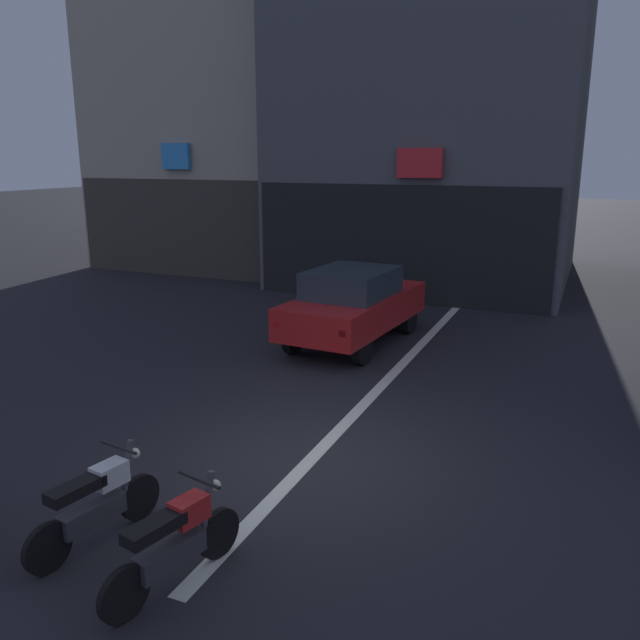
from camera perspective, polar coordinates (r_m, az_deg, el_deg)
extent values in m
plane|color=#232328|center=(8.75, -0.94, -12.41)|extent=(120.00, 120.00, 0.00)
cube|color=silver|center=(14.07, 9.04, -2.07)|extent=(0.20, 18.00, 0.01)
cube|color=#3E3A33|center=(22.16, -12.44, 7.96)|extent=(7.78, 0.10, 3.20)
cube|color=#3399F2|center=(21.93, -12.68, 14.01)|extent=(1.01, 0.16, 0.82)
cube|color=black|center=(17.69, 6.83, 6.65)|extent=(8.18, 0.10, 3.20)
cube|color=red|center=(17.31, 8.86, 13.61)|extent=(1.19, 0.16, 0.76)
cylinder|color=black|center=(15.36, 2.46, 0.71)|extent=(0.23, 0.65, 0.64)
cylinder|color=black|center=(14.78, 7.89, 0.04)|extent=(0.23, 0.65, 0.64)
cylinder|color=black|center=(13.13, -2.42, -1.65)|extent=(0.23, 0.65, 0.64)
cylinder|color=black|center=(12.46, 3.76, -2.57)|extent=(0.23, 0.65, 0.64)
cube|color=red|center=(13.80, 3.06, 0.97)|extent=(2.10, 4.23, 0.66)
cube|color=#2D3842|center=(13.53, 2.83, 3.35)|extent=(1.71, 2.09, 0.56)
cube|color=red|center=(12.38, -3.84, -0.37)|extent=(0.14, 0.07, 0.12)
cube|color=red|center=(11.72, 2.04, -1.19)|extent=(0.14, 0.07, 0.12)
cylinder|color=black|center=(7.67, -15.72, -14.89)|extent=(0.16, 0.52, 0.52)
cylinder|color=black|center=(7.10, -23.04, -18.14)|extent=(0.16, 0.52, 0.52)
cube|color=#38383D|center=(7.29, -19.60, -15.88)|extent=(0.33, 0.76, 0.22)
cube|color=black|center=(7.04, -20.88, -13.86)|extent=(0.32, 0.63, 0.12)
cube|color=silver|center=(7.27, -18.18, -12.89)|extent=(0.28, 0.39, 0.24)
cylinder|color=#4C4C51|center=(7.42, -16.80, -12.79)|extent=(0.11, 0.25, 0.70)
cylinder|color=black|center=(7.23, -17.48, -10.73)|extent=(0.55, 0.13, 0.04)
sphere|color=silver|center=(7.41, -16.14, -11.30)|extent=(0.12, 0.12, 0.12)
cylinder|color=black|center=(6.87, -8.97, -18.19)|extent=(0.19, 0.52, 0.52)
cylinder|color=black|center=(6.27, -17.00, -22.26)|extent=(0.19, 0.52, 0.52)
cube|color=#38383D|center=(6.47, -13.16, -19.55)|extent=(0.36, 0.76, 0.22)
cube|color=black|center=(6.20, -14.49, -17.44)|extent=(0.35, 0.63, 0.12)
cube|color=red|center=(6.43, -11.54, -16.19)|extent=(0.30, 0.40, 0.24)
cylinder|color=#4C4C51|center=(6.59, -10.06, -15.98)|extent=(0.12, 0.25, 0.70)
cylinder|color=black|center=(6.39, -10.72, -13.76)|extent=(0.54, 0.16, 0.04)
sphere|color=silver|center=(6.59, -9.31, -14.31)|extent=(0.12, 0.12, 0.12)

